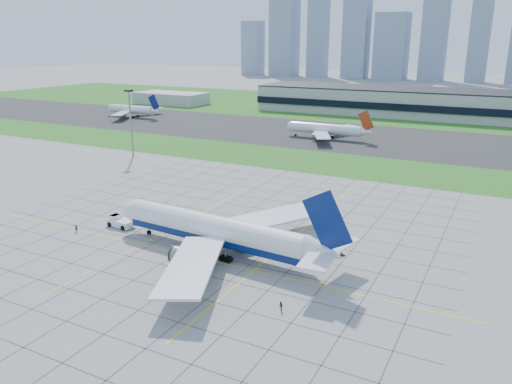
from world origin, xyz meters
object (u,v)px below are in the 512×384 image
crew_far (281,306)px  pushback_tug (120,222)px  crew_near (76,228)px  distant_jet_1 (327,129)px  airliner (217,231)px  distant_jet_0 (132,110)px  light_mast (130,115)px

crew_far → pushback_tug: bearing=-144.9°
crew_near → distant_jet_1: distant_jet_1 is taller
airliner → distant_jet_0: airliner is taller
airliner → crew_near: 35.93m
airliner → distant_jet_1: airliner is taller
light_mast → pushback_tug: size_ratio=2.61×
pushback_tug → distant_jet_1: bearing=91.5°
pushback_tug → crew_near: 9.88m
distant_jet_0 → distant_jet_1: (124.32, -11.84, 0.00)m
airliner → crew_near: (-35.32, -5.31, -3.92)m
distant_jet_0 → distant_jet_1: same height
crew_near → distant_jet_1: 138.29m
light_mast → crew_far: (98.94, -78.31, -15.37)m
airliner → pushback_tug: (-28.85, 2.15, -3.60)m
pushback_tug → crew_far: pushback_tug is taller
crew_near → distant_jet_0: 187.14m
crew_near → light_mast: bearing=82.8°
pushback_tug → crew_near: (-6.47, -7.46, -0.32)m
light_mast → crew_near: size_ratio=14.40×
airliner → distant_jet_1: size_ratio=1.32×
airliner → distant_jet_1: bearing=103.9°
airliner → crew_near: airliner is taller
distant_jet_0 → pushback_tug: bearing=-50.1°
crew_far → distant_jet_1: distant_jet_1 is taller
distant_jet_0 → distant_jet_1: bearing=-5.4°
pushback_tug → distant_jet_0: 185.31m
pushback_tug → crew_near: size_ratio=5.53×
light_mast → pushback_tug: bearing=-51.5°
light_mast → distant_jet_1: size_ratio=0.60×
light_mast → distant_jet_1: bearing=52.5°
pushback_tug → crew_far: size_ratio=6.08×
crew_near → crew_far: bearing=-49.0°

